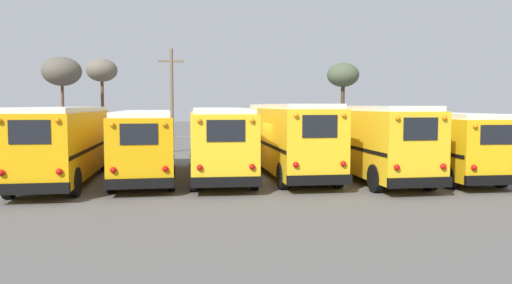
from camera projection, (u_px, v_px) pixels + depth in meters
The scene contains 12 objects.
ground_plane at pixel (257, 179), 22.37m from camera, with size 160.00×160.00×0.00m, color #5B5956.
school_bus_0 at pixel (64, 142), 21.07m from camera, with size 2.53×9.90×3.21m.
school_bus_1 at pixel (145, 141), 22.55m from camera, with size 2.73×10.40×3.03m.
school_bus_2 at pixel (219, 140), 22.36m from camera, with size 2.82×9.55×3.17m.
school_bus_3 at pixel (288, 136), 23.48m from camera, with size 2.55×10.82×3.34m.
school_bus_4 at pixel (369, 139), 22.17m from camera, with size 2.56×9.49×3.26m.
school_bus_5 at pixel (431, 141), 23.32m from camera, with size 2.60×10.14×2.95m.
utility_pole at pixel (172, 98), 34.87m from camera, with size 1.80×0.25×7.21m.
bare_tree_0 at pixel (102, 71), 44.46m from camera, with size 2.74×2.74×7.43m.
bare_tree_1 at pixel (62, 72), 40.91m from camera, with size 3.17×3.17×7.25m.
bare_tree_2 at pixel (343, 76), 46.86m from camera, with size 3.01×3.01×7.26m.
fence_line at pixel (237, 143), 30.01m from camera, with size 24.56×0.06×1.42m.
Camera 1 is at (-3.36, -21.93, 3.29)m, focal length 35.00 mm.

